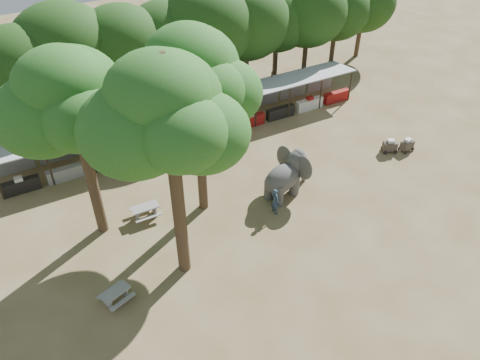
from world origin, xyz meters
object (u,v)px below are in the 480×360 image
yard_tree_center (164,116)px  handler (275,201)px  yard_tree_left (69,103)px  cart_back (407,145)px  cart_front (390,146)px  yard_tree_back (192,78)px  picnic_table_far (145,210)px  picnic_table_near (116,295)px  elephant (287,174)px

yard_tree_center → handler: bearing=10.7°
yard_tree_left → cart_back: yard_tree_left is taller
handler → cart_back: handler is taller
handler → cart_front: 10.83m
yard_tree_left → yard_tree_back: bearing=-9.5°
yard_tree_back → cart_back: 17.59m
picnic_table_far → yard_tree_left: bearing=171.5°
yard_tree_back → picnic_table_near: yard_tree_back is taller
yard_tree_back → picnic_table_near: (-6.69, -4.61, -8.07)m
yard_tree_left → yard_tree_back: 6.09m
picnic_table_near → cart_back: 22.45m
yard_tree_back → picnic_table_near: 11.45m
yard_tree_center → cart_back: (18.55, 2.38, -8.72)m
yard_tree_center → elephant: (8.33, 2.52, -7.77)m
picnic_table_far → cart_front: cart_front is taller
yard_tree_back → picnic_table_far: (-3.31, 0.59, -8.01)m
handler → elephant: bearing=-55.5°
yard_tree_left → picnic_table_far: 8.14m
yard_tree_left → elephant: bearing=-12.3°
yard_tree_center → elephant: size_ratio=3.10×
yard_tree_back → picnic_table_far: yard_tree_back is taller
cart_front → picnic_table_far: bearing=-161.4°
yard_tree_left → cart_front: bearing=-6.0°
yard_tree_left → elephant: 13.43m
cart_front → yard_tree_left: bearing=-161.8°
handler → picnic_table_far: bearing=61.8°
yard_tree_center → elephant: yard_tree_center is taller
picnic_table_far → cart_back: (18.87, -2.21, -0.04)m
yard_tree_back → elephant: yard_tree_back is taller
yard_tree_center → cart_back: bearing=7.3°
handler → yard_tree_back: bearing=50.5°
yard_tree_left → cart_back: (21.55, -2.62, -7.71)m
yard_tree_left → handler: (9.67, -3.74, -7.32)m
elephant → cart_back: elephant is taller
elephant → cart_front: elephant is taller
handler → picnic_table_near: bearing=97.5°
yard_tree_left → picnic_table_near: size_ratio=6.13×
yard_tree_left → picnic_table_far: bearing=-8.7°
elephant → handler: (-1.66, -1.26, -0.56)m
handler → picnic_table_near: handler is taller
yard_tree_back → picnic_table_far: 8.69m
yard_tree_center → handler: 10.74m
cart_back → elephant: bearing=174.5°
yard_tree_left → yard_tree_center: yard_tree_center is taller
yard_tree_left → cart_back: size_ratio=10.41×
elephant → picnic_table_far: 8.94m
yard_tree_center → cart_back: yard_tree_center is taller
cart_back → picnic_table_far: bearing=168.6°
picnic_table_near → cart_front: bearing=-10.2°
picnic_table_near → picnic_table_far: bearing=37.4°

